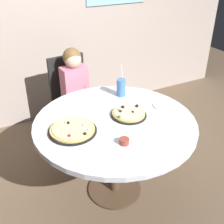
% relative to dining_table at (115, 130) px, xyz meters
% --- Properties ---
extents(ground_plane, '(8.00, 8.00, 0.00)m').
position_rel_dining_table_xyz_m(ground_plane, '(0.00, 0.00, -0.66)').
color(ground_plane, brown).
extents(dining_table, '(1.28, 1.28, 0.75)m').
position_rel_dining_table_xyz_m(dining_table, '(0.00, 0.00, 0.00)').
color(dining_table, silver).
rests_on(dining_table, ground_plane).
extents(chair_wooden, '(0.43, 0.43, 0.95)m').
position_rel_dining_table_xyz_m(chair_wooden, '(-0.01, 0.99, -0.13)').
color(chair_wooden, black).
rests_on(chair_wooden, ground_plane).
extents(diner_child, '(0.28, 0.42, 1.08)m').
position_rel_dining_table_xyz_m(diner_child, '(0.01, 0.81, -0.18)').
color(diner_child, '#3F4766').
rests_on(diner_child, ground_plane).
extents(pizza_veggie, '(0.29, 0.29, 0.05)m').
position_rel_dining_table_xyz_m(pizza_veggie, '(0.13, 0.01, 0.11)').
color(pizza_veggie, black).
rests_on(pizza_veggie, dining_table).
extents(pizza_cheese, '(0.36, 0.36, 0.05)m').
position_rel_dining_table_xyz_m(pizza_cheese, '(-0.35, 0.01, 0.11)').
color(pizza_cheese, black).
rests_on(pizza_cheese, dining_table).
extents(soda_cup, '(0.08, 0.08, 0.31)m').
position_rel_dining_table_xyz_m(soda_cup, '(0.25, 0.35, 0.17)').
color(soda_cup, '#3F72B2').
rests_on(soda_cup, dining_table).
extents(sauce_bowl, '(0.07, 0.07, 0.04)m').
position_rel_dining_table_xyz_m(sauce_bowl, '(-0.09, -0.30, 0.11)').
color(sauce_bowl, brown).
rests_on(sauce_bowl, dining_table).
extents(plate_small, '(0.18, 0.18, 0.01)m').
position_rel_dining_table_xyz_m(plate_small, '(0.48, 0.01, 0.10)').
color(plate_small, white).
rests_on(plate_small, dining_table).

